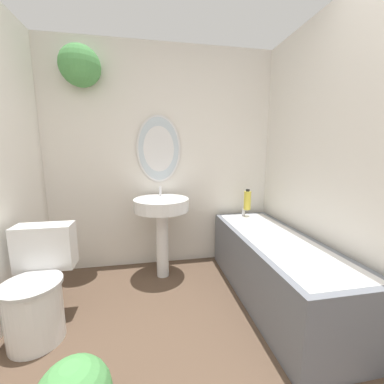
# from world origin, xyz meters

# --- Properties ---
(wall_back) EXTENTS (2.56, 0.37, 2.40)m
(wall_back) POSITION_xyz_m (-0.10, 2.23, 1.31)
(wall_back) COLOR silver
(wall_back) RESTS_ON ground_plane
(wall_right) EXTENTS (0.06, 2.34, 2.40)m
(wall_right) POSITION_xyz_m (1.25, 1.11, 1.20)
(wall_right) COLOR silver
(wall_right) RESTS_ON ground_plane
(toilet) EXTENTS (0.41, 0.54, 0.75)m
(toilet) POSITION_xyz_m (-0.96, 1.27, 0.33)
(toilet) COLOR white
(toilet) RESTS_ON ground_plane
(pedestal_sink) EXTENTS (0.55, 0.55, 0.93)m
(pedestal_sink) POSITION_xyz_m (-0.05, 1.90, 0.67)
(pedestal_sink) COLOR white
(pedestal_sink) RESTS_ON ground_plane
(bathtub) EXTENTS (0.61, 1.65, 0.64)m
(bathtub) POSITION_xyz_m (0.90, 1.34, 0.29)
(bathtub) COLOR slate
(bathtub) RESTS_ON ground_plane
(shampoo_bottle) EXTENTS (0.08, 0.08, 0.23)m
(shampoo_bottle) POSITION_xyz_m (0.92, 2.03, 0.75)
(shampoo_bottle) COLOR gold
(shampoo_bottle) RESTS_ON bathtub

